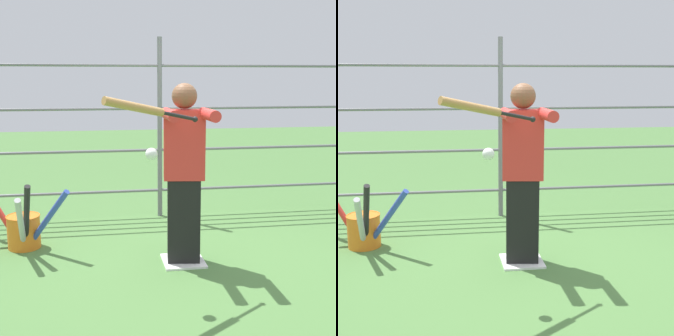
# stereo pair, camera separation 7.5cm
# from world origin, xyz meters

# --- Properties ---
(ground_plane) EXTENTS (24.00, 24.00, 0.00)m
(ground_plane) POSITION_xyz_m (0.00, 0.00, 0.00)
(ground_plane) COLOR #4C7A3D
(home_plate) EXTENTS (0.40, 0.40, 0.02)m
(home_plate) POSITION_xyz_m (0.00, 0.00, 0.01)
(home_plate) COLOR white
(home_plate) RESTS_ON ground
(fence_backstop) EXTENTS (5.10, 0.06, 2.27)m
(fence_backstop) POSITION_xyz_m (0.00, -1.60, 1.13)
(fence_backstop) COLOR slate
(fence_backstop) RESTS_ON ground
(batter) EXTENTS (0.44, 0.62, 1.73)m
(batter) POSITION_xyz_m (0.00, 0.02, 0.93)
(batter) COLOR black
(batter) RESTS_ON ground
(baseball_bat_swinging) EXTENTS (0.80, 0.47, 0.23)m
(baseball_bat_swinging) POSITION_xyz_m (0.46, 0.72, 1.54)
(baseball_bat_swinging) COLOR black
(softball_in_flight) EXTENTS (0.10, 0.10, 0.10)m
(softball_in_flight) POSITION_xyz_m (0.39, 0.70, 1.19)
(softball_in_flight) COLOR white
(bat_bucket) EXTENTS (1.02, 0.88, 0.77)m
(bat_bucket) POSITION_xyz_m (1.58, -0.63, 0.22)
(bat_bucket) COLOR orange
(bat_bucket) RESTS_ON ground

